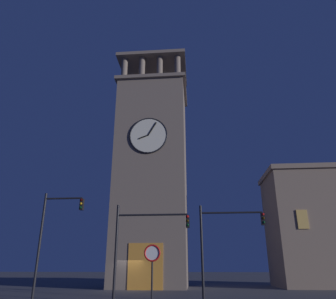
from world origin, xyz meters
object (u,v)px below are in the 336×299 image
Objects in this scene: no_horn_sign at (152,259)px; traffic_signal_near at (141,236)px; clocktower at (152,175)px; traffic_signal_mid at (223,235)px; traffic_signal_far at (53,228)px.

traffic_signal_near is at bearing -73.38° from no_horn_sign.
clocktower is at bearing -84.63° from traffic_signal_near.
clocktower is 20.52m from no_horn_sign.
traffic_signal_mid reaches higher than no_horn_sign.
traffic_signal_far is at bearing -8.06° from traffic_signal_near.
no_horn_sign is (-7.23, 5.05, -1.99)m from traffic_signal_far.
traffic_signal_mid is (-4.99, -1.09, 0.09)m from traffic_signal_near.
traffic_signal_mid reaches higher than traffic_signal_near.
traffic_signal_far is at bearing 70.42° from clocktower.
traffic_signal_near reaches higher than no_horn_sign.
traffic_signal_near is 1.90× the size of no_horn_sign.
traffic_signal_far is at bearing -34.94° from no_horn_sign.
traffic_signal_mid is (-6.30, 12.88, -7.69)m from clocktower.
traffic_signal_far is (5.98, -0.85, 0.59)m from traffic_signal_near.
traffic_signal_mid is 1.93× the size of no_horn_sign.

